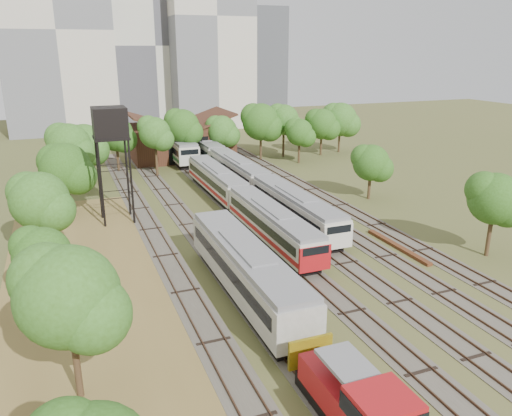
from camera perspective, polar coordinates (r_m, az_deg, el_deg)
name	(u,v)px	position (r m, az deg, el deg)	size (l,w,h in m)	color
ground	(405,330)	(34.78, 16.62, -13.18)	(240.00, 240.00, 0.00)	#475123
dry_grass_patch	(106,323)	(35.54, -16.74, -12.44)	(14.00, 60.00, 0.04)	brown
tracks	(255,216)	(54.35, -0.12, -0.90)	(24.60, 80.00, 0.19)	#4C473D
railcar_red_set	(241,200)	(54.17, -1.78, 0.97)	(2.75, 34.58, 3.40)	black
railcar_green_set	(238,171)	(66.40, -2.06, 4.19)	(2.86, 52.08, 3.53)	black
railcar_rear	(178,148)	(82.23, -8.96, 6.80)	(3.19, 16.08, 3.95)	black
shunter_locomotive	(359,406)	(25.29, 11.64, -21.26)	(2.68, 8.10, 3.51)	black
old_grey_coach	(246,270)	(36.40, -1.12, -7.10)	(3.18, 18.00, 3.94)	black
water_tower	(110,126)	(52.69, -16.35, 8.99)	(3.45, 3.45, 11.91)	black
rail_pile_far	(398,247)	(47.61, 15.89, -4.26)	(0.55, 8.79, 0.29)	#5C311A
maintenance_shed	(180,140)	(84.26, -8.63, 7.65)	(16.45, 11.55, 7.58)	#3B2115
tree_band_left	(62,196)	(45.90, -21.30, 1.30)	(8.29, 56.84, 8.74)	#382616
tree_band_far	(232,127)	(79.18, -2.78, 9.21)	(48.23, 10.62, 9.14)	#382616
tree_band_right	(374,160)	(60.96, 13.34, 5.38)	(5.55, 44.21, 7.48)	#382616
tower_left	(55,30)	(117.99, -21.98, 18.30)	(22.00, 16.00, 42.00)	beige
tower_centre	(148,46)	(124.79, -12.22, 17.66)	(20.00, 18.00, 36.00)	beige
tower_right	(207,18)	(119.88, -5.67, 20.84)	(18.00, 16.00, 48.00)	beige
tower_far_right	(259,61)	(143.32, 0.39, 16.41)	(12.00, 12.00, 28.00)	#45484E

